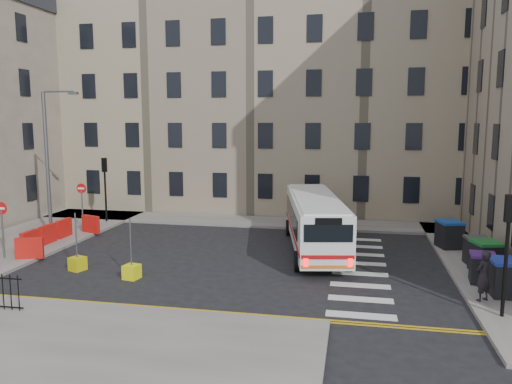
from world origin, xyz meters
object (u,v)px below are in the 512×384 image
(bus, at_px, (315,220))
(pedestrian, at_px, (483,276))
(streetlamp, at_px, (47,162))
(wheelie_bin_c, at_px, (486,256))
(wheelie_bin_a, at_px, (505,277))
(bollard_yellow, at_px, (132,272))
(bollard_chevron, at_px, (78,264))
(wheelie_bin_b, at_px, (482,268))
(wheelie_bin_d, at_px, (477,251))
(wheelie_bin_e, at_px, (449,234))

(bus, xyz_separation_m, pedestrian, (6.57, -6.45, -0.50))
(streetlamp, height_order, wheelie_bin_c, streetlamp)
(wheelie_bin_a, bearing_deg, pedestrian, -142.47)
(bollard_yellow, xyz_separation_m, bollard_chevron, (-2.89, 0.65, 0.00))
(wheelie_bin_a, distance_m, wheelie_bin_c, 2.94)
(bus, xyz_separation_m, wheelie_bin_b, (7.05, -4.26, -0.83))
(wheelie_bin_a, height_order, bollard_yellow, wheelie_bin_a)
(bollard_yellow, bearing_deg, bus, 40.53)
(wheelie_bin_d, height_order, wheelie_bin_e, wheelie_bin_e)
(wheelie_bin_d, bearing_deg, wheelie_bin_b, -105.95)
(bus, relative_size, bollard_yellow, 17.22)
(wheelie_bin_a, distance_m, pedestrian, 1.24)
(wheelie_bin_d, distance_m, wheelie_bin_e, 3.07)
(bollard_yellow, bearing_deg, streetlamp, 142.61)
(wheelie_bin_b, bearing_deg, bus, 155.75)
(streetlamp, bearing_deg, bollard_chevron, -47.69)
(wheelie_bin_a, bearing_deg, bollard_chevron, 177.35)
(streetlamp, relative_size, bollard_yellow, 13.57)
(wheelie_bin_d, bearing_deg, wheelie_bin_e, 95.56)
(pedestrian, height_order, bollard_yellow, pedestrian)
(wheelie_bin_c, bearing_deg, wheelie_bin_e, 85.38)
(wheelie_bin_a, bearing_deg, bus, 140.88)
(wheelie_bin_e, bearing_deg, wheelie_bin_d, -93.27)
(wheelie_bin_d, xyz_separation_m, wheelie_bin_e, (-0.68, 2.99, 0.06))
(wheelie_bin_b, xyz_separation_m, bollard_yellow, (-14.23, -1.87, -0.46))
(wheelie_bin_c, height_order, bollard_yellow, wheelie_bin_c)
(pedestrian, bearing_deg, wheelie_bin_a, -179.94)
(wheelie_bin_a, distance_m, wheelie_bin_b, 1.49)
(wheelie_bin_c, xyz_separation_m, wheelie_bin_e, (-0.78, 4.11, 0.01))
(streetlamp, relative_size, bus, 0.79)
(wheelie_bin_e, height_order, bollard_yellow, wheelie_bin_e)
(wheelie_bin_c, distance_m, wheelie_bin_d, 1.12)
(bus, height_order, wheelie_bin_d, bus)
(bus, bearing_deg, wheelie_bin_c, -30.69)
(wheelie_bin_a, xyz_separation_m, wheelie_bin_d, (-0.06, 4.05, -0.06))
(streetlamp, xyz_separation_m, wheelie_bin_c, (22.28, -2.38, -3.50))
(wheelie_bin_b, relative_size, wheelie_bin_c, 0.82)
(wheelie_bin_d, xyz_separation_m, bollard_chevron, (-17.52, -3.87, -0.49))
(streetlamp, bearing_deg, wheelie_bin_b, -10.16)
(wheelie_bin_b, distance_m, bollard_yellow, 14.36)
(wheelie_bin_c, bearing_deg, wheelie_bin_b, -123.25)
(wheelie_bin_b, relative_size, bollard_yellow, 2.00)
(wheelie_bin_c, bearing_deg, streetlamp, 158.58)
(pedestrian, bearing_deg, bus, -84.00)
(wheelie_bin_d, xyz_separation_m, pedestrian, (-0.88, -4.83, 0.29))
(wheelie_bin_c, distance_m, pedestrian, 3.85)
(wheelie_bin_d, bearing_deg, bollard_yellow, -170.17)
(wheelie_bin_e, bearing_deg, wheelie_bin_b, -103.27)
(wheelie_bin_b, xyz_separation_m, wheelie_bin_e, (-0.28, 5.63, 0.09))
(wheelie_bin_c, bearing_deg, wheelie_bin_a, -106.02)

